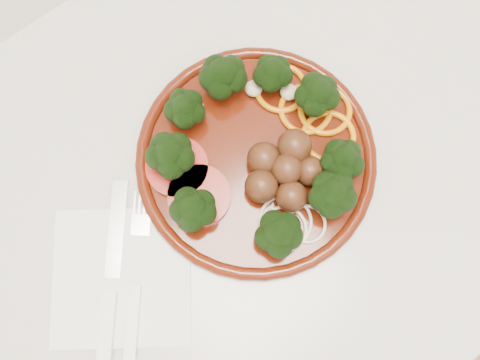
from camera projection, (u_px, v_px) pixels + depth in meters
counter at (159, 294)px, 1.00m from camera, size 2.40×0.60×0.90m
plate at (260, 157)px, 0.57m from camera, size 0.27×0.27×0.06m
napkin at (122, 277)px, 0.56m from camera, size 0.20×0.20×0.00m
knife at (110, 297)px, 0.55m from camera, size 0.14×0.16×0.01m
fork at (134, 301)px, 0.55m from camera, size 0.12×0.14×0.01m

